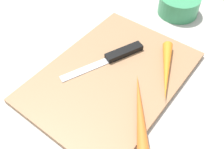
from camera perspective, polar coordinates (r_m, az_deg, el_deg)
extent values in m
plane|color=#ADA8A0|center=(0.55, 0.00, -0.82)|extent=(1.40, 1.40, 0.00)
cube|color=#99704C|center=(0.55, 0.00, -0.41)|extent=(0.36, 0.26, 0.01)
cube|color=#B7B7BC|center=(0.55, -6.13, 1.03)|extent=(0.11, 0.06, 0.00)
cube|color=black|center=(0.58, 2.72, 5.04)|extent=(0.09, 0.06, 0.01)
cone|color=orange|center=(0.48, 6.24, -7.94)|extent=(0.15, 0.12, 0.02)
cone|color=orange|center=(0.55, 12.04, 1.02)|extent=(0.15, 0.09, 0.02)
cylinder|color=#388C59|center=(0.74, 14.75, 14.70)|extent=(0.11, 0.11, 0.05)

